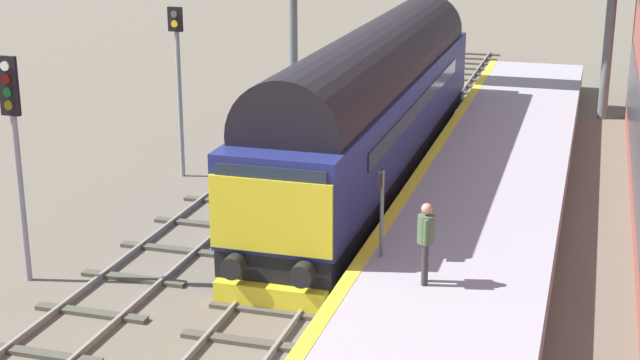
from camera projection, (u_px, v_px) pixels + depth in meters
ground_plane at (316, 252)px, 22.88m from camera, size 140.00×140.00×0.00m
track_main at (316, 250)px, 22.86m from camera, size 2.50×60.00×0.15m
track_adjacent_west at (185, 236)px, 23.79m from camera, size 2.50×60.00×0.15m
station_platform at (466, 248)px, 21.76m from camera, size 4.00×44.00×1.01m
diesel_locomotive at (374, 100)px, 27.59m from camera, size 2.74×18.88×4.68m
signal_post_mid at (15, 138)px, 20.26m from camera, size 0.44×0.22×5.07m
signal_post_far at (178, 74)px, 27.95m from camera, size 0.44×0.22×5.13m
platform_number_sign at (382, 200)px, 19.56m from camera, size 0.10×0.44×1.87m
waiting_passenger at (426, 236)px, 18.29m from camera, size 0.39×0.50×1.64m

